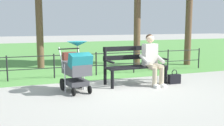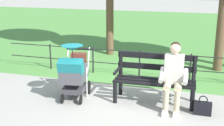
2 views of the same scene
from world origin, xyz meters
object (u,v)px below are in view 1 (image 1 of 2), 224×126
(stroller, at_px, (76,66))
(person_on_bench, at_px, (152,58))
(handbag, at_px, (174,79))
(park_bench, at_px, (134,63))

(stroller, bearing_deg, person_on_bench, -175.77)
(person_on_bench, height_order, stroller, person_on_bench)
(person_on_bench, distance_m, handbag, 0.81)
(person_on_bench, distance_m, stroller, 1.99)
(park_bench, distance_m, handbag, 1.10)
(park_bench, height_order, person_on_bench, person_on_bench)
(stroller, relative_size, handbag, 3.11)
(person_on_bench, height_order, handbag, person_on_bench)
(handbag, bearing_deg, park_bench, -22.17)
(park_bench, height_order, stroller, stroller)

